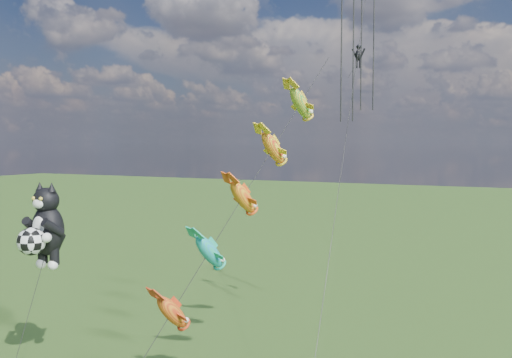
% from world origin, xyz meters
% --- Properties ---
extents(cat_kite_rig, '(2.16, 3.95, 10.38)m').
position_xyz_m(cat_kite_rig, '(-0.02, 5.20, 7.94)').
color(cat_kite_rig, brown).
rests_on(cat_kite_rig, ground).
extents(fish_windsock_rig, '(5.36, 15.12, 17.43)m').
position_xyz_m(fish_windsock_rig, '(10.79, 7.60, 9.77)').
color(fish_windsock_rig, brown).
rests_on(fish_windsock_rig, ground).
extents(parafoil_rig, '(3.01, 17.40, 24.31)m').
position_xyz_m(parafoil_rig, '(14.19, 16.34, 18.69)').
color(parafoil_rig, brown).
rests_on(parafoil_rig, ground).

